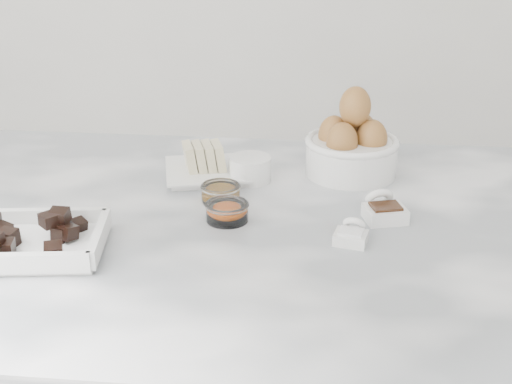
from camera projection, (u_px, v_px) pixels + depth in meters
marble_slab at (241, 234)px, 1.12m from camera, size 1.20×0.80×0.04m
chocolate_dish at (32, 237)px, 1.01m from camera, size 0.22×0.18×0.05m
butter_plate at (206, 164)px, 1.28m from camera, size 0.18×0.18×0.06m
sugar_ramekin at (250, 168)px, 1.26m from camera, size 0.07×0.07×0.04m
egg_bowl at (352, 146)px, 1.28m from camera, size 0.17×0.17×0.16m
honey_bowl at (221, 192)px, 1.18m from camera, size 0.07×0.07×0.03m
zest_bowl at (227, 211)px, 1.11m from camera, size 0.07×0.07×0.03m
vanilla_spoon at (384, 209)px, 1.12m from camera, size 0.07×0.09×0.05m
salt_spoon at (352, 234)px, 1.05m from camera, size 0.05×0.06×0.04m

